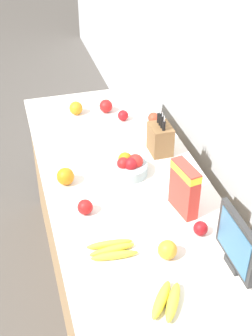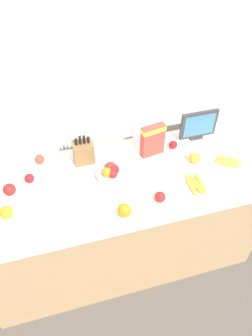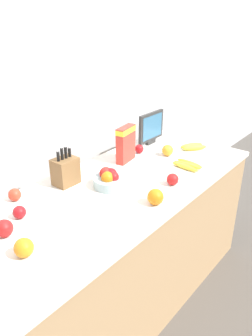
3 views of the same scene
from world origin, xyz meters
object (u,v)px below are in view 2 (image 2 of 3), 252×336
at_px(cereal_box, 153,139).
at_px(banana_bunch_right, 196,184).
at_px(small_monitor, 199,125).
at_px(apple_middle, 9,190).
at_px(orange_front_left, 125,210).
at_px(apple_front, 40,159).
at_px(apple_by_knife_block, 173,145).
at_px(knife_block, 84,152).
at_px(banana_bunch_left, 229,161).
at_px(orange_front_right, 6,212).
at_px(fruit_bowl, 111,174).
at_px(apple_leftmost, 160,197).
at_px(orange_mid_right, 195,158).
at_px(apple_rear, 29,178).

height_order(cereal_box, banana_bunch_right, cereal_box).
xyz_separation_m(small_monitor, banana_bunch_right, (-0.21, -0.45, -0.12)).
relative_size(apple_middle, orange_front_left, 0.94).
relative_size(small_monitor, apple_front, 4.10).
bearing_deg(apple_middle, apple_by_knife_block, 6.52).
xyz_separation_m(knife_block, banana_bunch_left, (0.99, -0.31, -0.06)).
height_order(orange_front_right, orange_front_left, orange_front_left).
height_order(fruit_bowl, banana_bunch_right, fruit_bowl).
bearing_deg(apple_by_knife_block, apple_leftmost, -120.77).
height_order(fruit_bowl, apple_middle, fruit_bowl).
xyz_separation_m(fruit_bowl, orange_mid_right, (0.61, -0.01, -0.00)).
relative_size(banana_bunch_right, orange_front_left, 2.31).
distance_m(cereal_box, apple_rear, 0.90).
distance_m(apple_leftmost, orange_front_right, 0.95).
bearing_deg(fruit_bowl, apple_leftmost, -48.21).
height_order(apple_middle, orange_front_right, same).
distance_m(apple_by_knife_block, apple_front, 0.99).
xyz_separation_m(small_monitor, apple_middle, (-1.41, -0.19, -0.09)).
distance_m(small_monitor, apple_middle, 1.43).
height_order(apple_by_knife_block, apple_middle, apple_middle).
distance_m(small_monitor, orange_front_right, 1.48).
height_order(apple_middle, apple_front, apple_middle).
relative_size(cereal_box, fruit_bowl, 1.22).
xyz_separation_m(banana_bunch_left, orange_mid_right, (-0.23, 0.08, 0.02)).
relative_size(apple_by_knife_block, orange_mid_right, 0.79).
xyz_separation_m(banana_bunch_left, apple_by_knife_block, (-0.32, 0.27, 0.01)).
bearing_deg(apple_middle, banana_bunch_right, -12.49).
bearing_deg(banana_bunch_left, orange_front_left, -164.18).
xyz_separation_m(knife_block, apple_middle, (-0.53, -0.18, -0.04)).
xyz_separation_m(apple_leftmost, orange_front_right, (-0.95, 0.14, 0.01)).
relative_size(knife_block, apple_by_knife_block, 4.19).
relative_size(apple_leftmost, orange_mid_right, 0.88).
height_order(fruit_bowl, orange_front_right, fruit_bowl).
bearing_deg(knife_block, orange_front_left, -75.14).
xyz_separation_m(apple_by_knife_block, orange_front_left, (-0.52, -0.51, 0.01)).
xyz_separation_m(apple_middle, apple_front, (0.22, 0.25, -0.01)).
height_order(apple_rear, apple_front, apple_front).
distance_m(apple_leftmost, apple_front, 0.91).
xyz_separation_m(banana_bunch_right, apple_leftmost, (-0.28, -0.06, 0.02)).
height_order(knife_block, orange_front_right, knife_block).
bearing_deg(knife_block, banana_bunch_right, -33.42).
bearing_deg(small_monitor, knife_block, -179.54).
bearing_deg(banana_bunch_right, apple_leftmost, -168.36).
xyz_separation_m(small_monitor, orange_mid_right, (-0.12, -0.24, -0.09)).
bearing_deg(apple_by_knife_block, small_monitor, 12.97).
relative_size(cereal_box, apple_middle, 2.98).
bearing_deg(orange_front_right, apple_leftmost, -8.16).
distance_m(orange_front_left, orange_mid_right, 0.69).
height_order(small_monitor, fruit_bowl, small_monitor).
bearing_deg(banana_bunch_right, apple_by_knife_block, 90.68).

